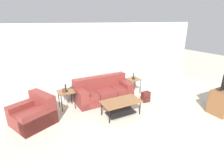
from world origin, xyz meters
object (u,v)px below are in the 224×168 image
armchair (34,114)px  table_lamp_left (65,79)px  side_table_left (66,93)px  couch (103,92)px  table_lamp_right (134,69)px  side_table_right (133,80)px  backpack (146,97)px  coffee_table (121,105)px

armchair → table_lamp_left: table_lamp_left is taller
armchair → side_table_left: armchair is taller
couch → table_lamp_right: bearing=1.4°
armchair → side_table_left: bearing=25.3°
side_table_right → backpack: side_table_right is taller
couch → side_table_left: 1.31m
table_lamp_left → backpack: bearing=-18.8°
couch → table_lamp_left: table_lamp_left is taller
side_table_right → backpack: (-0.06, -0.86, -0.34)m
table_lamp_left → backpack: table_lamp_left is taller
side_table_left → table_lamp_right: (2.59, -0.00, 0.46)m
couch → side_table_right: bearing=1.4°
side_table_right → table_lamp_left: table_lamp_left is taller
couch → armchair: 2.37m
table_lamp_left → backpack: (2.53, -0.86, -0.80)m
armchair → side_table_left: size_ratio=2.18×
side_table_left → side_table_right: bearing=0.0°
side_table_left → armchair: bearing=-154.7°
table_lamp_right → armchair: bearing=-172.3°
table_lamp_left → side_table_right: bearing=0.0°
couch → armchair: (-2.33, -0.46, -0.02)m
armchair → side_table_right: size_ratio=2.18×
side_table_left → coffee_table: bearing=-43.4°
armchair → side_table_left: (1.03, 0.49, 0.23)m
coffee_table → backpack: 1.30m
armchair → backpack: 3.58m
table_lamp_left → backpack: size_ratio=1.45×
side_table_right → table_lamp_left: bearing=-180.0°
coffee_table → side_table_right: (1.30, 1.22, 0.17)m
armchair → table_lamp_right: bearing=7.7°
couch → coffee_table: 1.19m
table_lamp_left → backpack: 2.79m
armchair → coffee_table: bearing=-17.6°
coffee_table → side_table_left: size_ratio=2.00×
armchair → backpack: armchair is taller
armchair → table_lamp_right: (3.62, 0.49, 0.69)m
couch → armchair: couch is taller
coffee_table → side_table_left: (-1.29, 1.22, 0.17)m
backpack → armchair: bearing=174.0°
couch → side_table_right: couch is taller
coffee_table → side_table_right: size_ratio=2.00×
coffee_table → table_lamp_right: 1.90m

